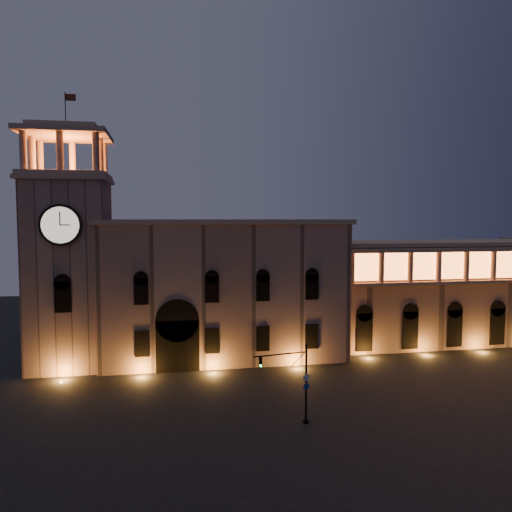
{
  "coord_description": "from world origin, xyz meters",
  "views": [
    {
      "loc": [
        -9.17,
        -41.18,
        17.67
      ],
      "look_at": [
        1.19,
        16.0,
        13.33
      ],
      "focal_mm": 35.0,
      "sensor_mm": 36.0,
      "label": 1
    }
  ],
  "objects": [
    {
      "name": "ground",
      "position": [
        0.0,
        0.0,
        0.0
      ],
      "size": [
        160.0,
        160.0,
        0.0
      ],
      "primitive_type": "plane",
      "color": "black",
      "rests_on": "ground"
    },
    {
      "name": "government_building",
      "position": [
        -2.08,
        21.93,
        8.77
      ],
      "size": [
        30.8,
        12.8,
        17.6
      ],
      "color": "#8A685A",
      "rests_on": "ground"
    },
    {
      "name": "traffic_light",
      "position": [
        1.74,
        -0.72,
        3.67
      ],
      "size": [
        5.04,
        1.19,
        6.99
      ],
      "rotation": [
        0.0,
        0.0,
        0.17
      ],
      "color": "black",
      "rests_on": "ground"
    },
    {
      "name": "colonnade_wing",
      "position": [
        32.0,
        23.92,
        7.33
      ],
      "size": [
        40.6,
        11.5,
        14.5
      ],
      "color": "#856255",
      "rests_on": "ground"
    },
    {
      "name": "clock_tower",
      "position": [
        -20.5,
        20.98,
        12.5
      ],
      "size": [
        9.8,
        9.8,
        32.4
      ],
      "color": "#8A685A",
      "rests_on": "ground"
    }
  ]
}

